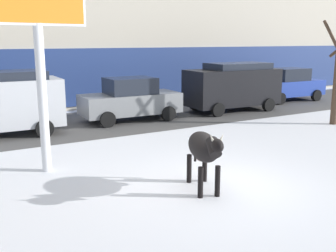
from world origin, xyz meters
The scene contains 7 objects.
ground_plane centered at (0.00, 0.00, 0.00)m, with size 120.00×120.00×0.00m, color white.
road_strip centered at (0.00, 8.63, 0.00)m, with size 60.00×5.60×0.01m, color #514F4C.
cow_black centered at (-0.47, 0.09, 0.99)m, with size 1.01×1.93×1.54m.
billboard centered at (-3.27, 3.28, 4.31)m, with size 2.52×0.54×5.56m.
car_grey_sedan centered at (1.49, 8.36, 0.91)m, with size 4.25×2.08×1.84m.
car_black_van centered at (6.80, 8.06, 1.24)m, with size 4.65×2.22×2.32m.
car_blue_sedan centered at (11.65, 9.13, 0.91)m, with size 4.25×2.08×1.84m.
Camera 1 is at (-5.51, -7.03, 3.40)m, focal length 42.55 mm.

